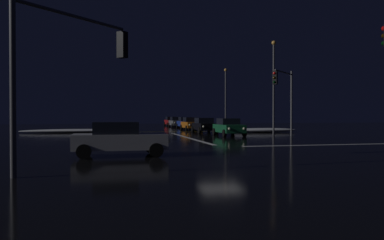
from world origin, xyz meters
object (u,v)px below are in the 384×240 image
(sedan_red, at_px, (171,121))
(streetlamp_right_far, at_px, (226,93))
(sedan_gray, at_px, (177,122))
(sedan_orange, at_px, (191,124))
(sedan_green, at_px, (229,127))
(sedan_silver_crossing, at_px, (119,139))
(traffic_signal_sw, at_px, (70,56))
(sedan_blue, at_px, (186,123))
(traffic_signal_ne, at_px, (285,90))
(streetlamp_right_near, at_px, (274,80))
(sedan_black, at_px, (204,125))

(sedan_red, height_order, streetlamp_right_far, streetlamp_right_far)
(sedan_gray, bearing_deg, sedan_orange, -91.66)
(sedan_green, relative_size, sedan_orange, 1.00)
(sedan_silver_crossing, bearing_deg, traffic_signal_sw, -114.12)
(sedan_blue, bearing_deg, sedan_red, 90.35)
(sedan_blue, bearing_deg, traffic_signal_sw, -107.44)
(traffic_signal_ne, height_order, streetlamp_right_near, streetlamp_right_near)
(sedan_black, relative_size, sedan_blue, 1.00)
(sedan_orange, distance_m, streetlamp_right_near, 12.34)
(sedan_black, distance_m, sedan_orange, 6.49)
(sedan_red, height_order, traffic_signal_ne, traffic_signal_ne)
(sedan_black, relative_size, sedan_red, 1.00)
(traffic_signal_ne, xyz_separation_m, streetlamp_right_far, (2.00, 22.50, 0.95))
(sedan_gray, xyz_separation_m, traffic_signal_sw, (-11.66, -43.48, 3.14))
(traffic_signal_sw, xyz_separation_m, streetlamp_right_far, (17.78, 38.28, 0.97))
(streetlamp_right_near, bearing_deg, sedan_orange, 124.40)
(sedan_red, bearing_deg, streetlamp_right_near, -77.62)
(traffic_signal_ne, height_order, streetlamp_right_far, streetlamp_right_far)
(traffic_signal_sw, distance_m, streetlamp_right_near, 28.55)
(streetlamp_right_far, bearing_deg, sedan_blue, -176.30)
(sedan_blue, relative_size, streetlamp_right_near, 0.46)
(sedan_gray, bearing_deg, sedan_silver_crossing, -104.04)
(sedan_blue, distance_m, streetlamp_right_far, 7.18)
(sedan_blue, xyz_separation_m, traffic_signal_ne, (3.88, -22.12, 3.17))
(sedan_orange, relative_size, sedan_blue, 1.00)
(streetlamp_right_far, bearing_deg, streetlamp_right_near, -90.00)
(traffic_signal_ne, bearing_deg, sedan_green, 141.12)
(sedan_silver_crossing, height_order, traffic_signal_sw, traffic_signal_sw)
(sedan_black, bearing_deg, sedan_green, -84.46)
(sedan_green, bearing_deg, sedan_blue, 90.01)
(sedan_black, distance_m, sedan_red, 24.14)
(sedan_silver_crossing, bearing_deg, sedan_gray, 75.96)
(sedan_green, distance_m, sedan_black, 6.36)
(sedan_orange, relative_size, sedan_red, 1.00)
(sedan_red, relative_size, streetlamp_right_near, 0.46)
(sedan_green, relative_size, sedan_silver_crossing, 1.00)
(sedan_gray, bearing_deg, sedan_blue, -87.41)
(sedan_orange, height_order, sedan_blue, same)
(sedan_black, relative_size, traffic_signal_sw, 0.77)
(sedan_green, bearing_deg, streetlamp_right_far, 73.14)
(sedan_green, bearing_deg, traffic_signal_ne, -38.88)
(sedan_orange, xyz_separation_m, sedan_silver_crossing, (-9.54, -27.77, 0.00))
(sedan_black, relative_size, traffic_signal_ne, 0.76)
(traffic_signal_sw, bearing_deg, streetlamp_right_far, 65.08)
(sedan_green, distance_m, sedan_red, 30.47)
(sedan_orange, bearing_deg, sedan_black, -90.16)
(sedan_red, distance_m, streetlamp_right_far, 13.24)
(streetlamp_right_near, bearing_deg, sedan_green, -150.11)
(streetlamp_right_far, bearing_deg, sedan_gray, 139.72)
(sedan_black, bearing_deg, traffic_signal_ne, -64.61)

